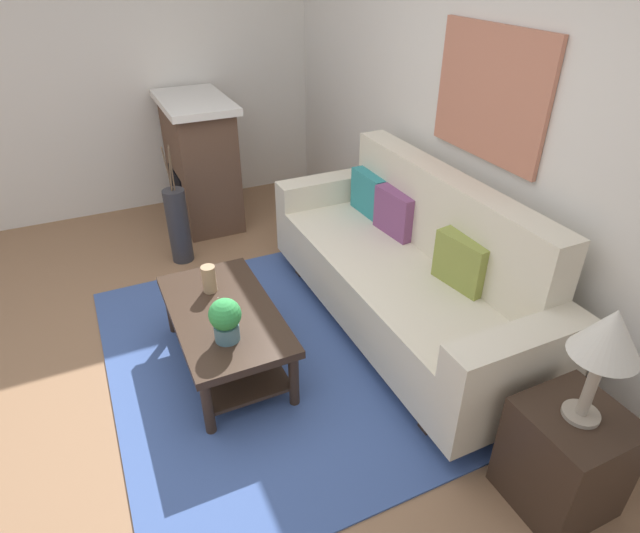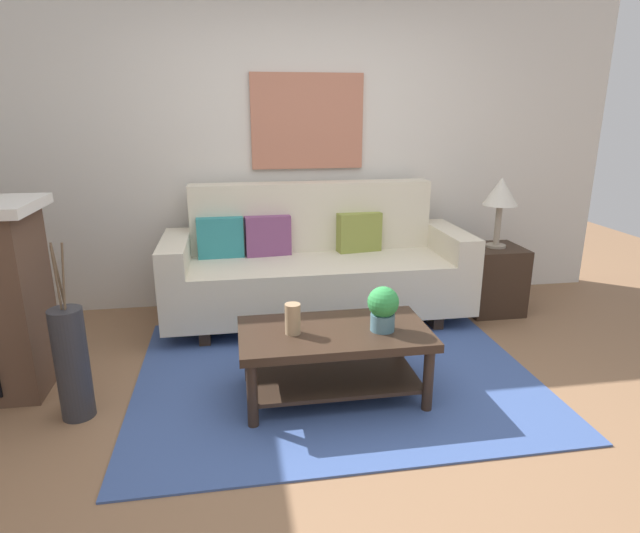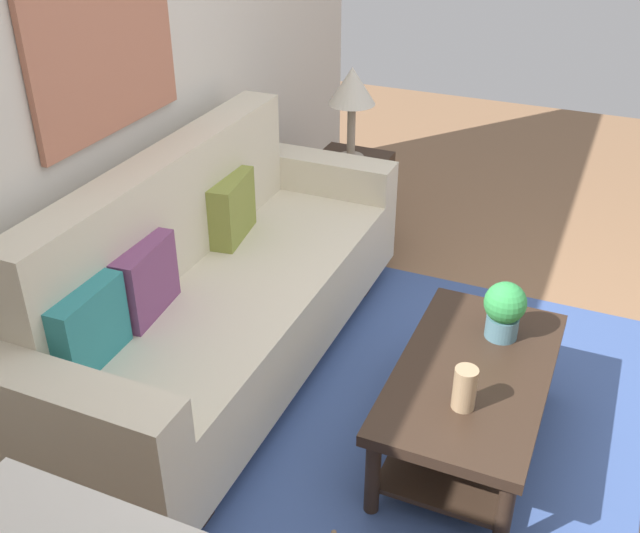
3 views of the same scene
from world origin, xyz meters
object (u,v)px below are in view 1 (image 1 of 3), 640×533
throw_pillow_plum (395,213)px  side_table (564,458)px  couch (407,272)px  potted_plant_tabletop (225,319)px  framed_painting (489,94)px  coffee_table (225,326)px  floor_vase (179,226)px  throw_pillow_olive (462,262)px  tabletop_vase (209,279)px  throw_pillow_teal (369,193)px  table_lamp (609,338)px  fireplace (201,161)px

throw_pillow_plum → side_table: bearing=-6.3°
couch → potted_plant_tabletop: bearing=-82.3°
framed_painting → potted_plant_tabletop: bearing=-84.3°
throw_pillow_plum → coffee_table: 1.44m
coffee_table → floor_vase: floor_vase is taller
throw_pillow_olive → coffee_table: bearing=-109.0°
throw_pillow_plum → floor_vase: bearing=-131.1°
throw_pillow_olive → potted_plant_tabletop: bearing=-98.0°
tabletop_vase → side_table: tabletop_vase is taller
throw_pillow_teal → potted_plant_tabletop: 1.70m
framed_painting → floor_vase: bearing=-132.6°
throw_pillow_olive → table_lamp: (1.11, -0.21, 0.31)m
floor_vase → table_lamp: bearing=20.5°
side_table → throw_pillow_teal: bearing=174.7°
coffee_table → side_table: side_table is taller
tabletop_vase → fireplace: 1.96m
couch → side_table: couch is taller
fireplace → throw_pillow_olive: bearing=19.9°
couch → throw_pillow_teal: 0.80m
potted_plant_tabletop → coffee_table: bearing=169.1°
throw_pillow_teal → potted_plant_tabletop: throw_pillow_teal is taller
throw_pillow_teal → table_lamp: size_ratio=0.63×
coffee_table → framed_painting: framed_painting is taller
throw_pillow_teal → framed_painting: size_ratio=0.39×
couch → side_table: bearing=-3.2°
tabletop_vase → fireplace: fireplace is taller
throw_pillow_olive → coffee_table: 1.49m
throw_pillow_olive → throw_pillow_plum: bearing=180.0°
tabletop_vase → throw_pillow_plum: bearing=91.6°
throw_pillow_plum → side_table: 1.92m
potted_plant_tabletop → side_table: 1.81m
throw_pillow_plum → throw_pillow_olive: bearing=0.0°
tabletop_vase → table_lamp: 2.22m
side_table → coffee_table: bearing=-143.8°
couch → throw_pillow_plum: bearing=161.6°
table_lamp → throw_pillow_plum: bearing=173.7°
tabletop_vase → potted_plant_tabletop: bearing=-4.3°
throw_pillow_teal → throw_pillow_plum: size_ratio=1.00×
floor_vase → throw_pillow_plum: bearing=48.9°
table_lamp → fireplace: fireplace is taller
throw_pillow_olive → floor_vase: size_ratio=0.56×
couch → coffee_table: (-0.10, -1.24, -0.12)m
coffee_table → fireplace: fireplace is taller
throw_pillow_plum → table_lamp: 1.90m
coffee_table → tabletop_vase: tabletop_vase is taller
coffee_table → tabletop_vase: size_ratio=6.20×
coffee_table → floor_vase: (-1.45, 0.02, 0.00)m
fireplace → floor_vase: 0.85m
throw_pillow_teal → tabletop_vase: bearing=-73.3°
potted_plant_tabletop → table_lamp: 1.83m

